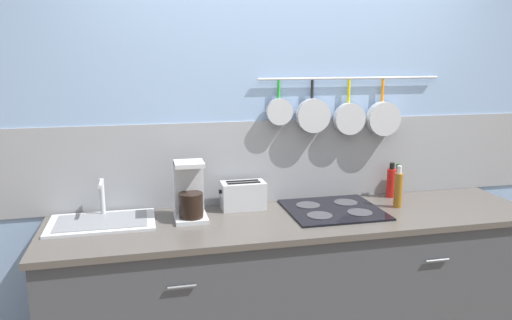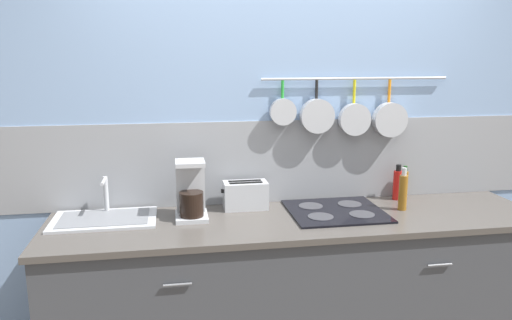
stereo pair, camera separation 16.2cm
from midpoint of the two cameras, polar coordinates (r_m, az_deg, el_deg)
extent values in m
cube|color=#84A3CC|center=(3.14, 1.39, 2.16)|extent=(7.20, 0.06, 2.60)
cube|color=gray|center=(3.16, 1.40, 0.00)|extent=(7.20, 0.07, 0.52)
cylinder|color=#B7BABF|center=(3.18, 9.32, 9.21)|extent=(1.19, 0.02, 0.02)
cylinder|color=green|center=(3.04, 1.08, 8.08)|extent=(0.02, 0.02, 0.11)
cylinder|color=#B7BABF|center=(3.03, 1.16, 5.53)|extent=(0.16, 0.04, 0.16)
cylinder|color=black|center=(3.10, 4.94, 8.07)|extent=(0.02, 0.02, 0.11)
cylinder|color=#B7BABF|center=(3.09, 5.04, 5.07)|extent=(0.21, 0.05, 0.21)
cylinder|color=gold|center=(3.19, 9.12, 7.79)|extent=(0.02, 0.02, 0.14)
cylinder|color=#B7BABF|center=(3.18, 9.19, 4.67)|extent=(0.20, 0.05, 0.20)
cylinder|color=orange|center=(3.28, 12.89, 7.78)|extent=(0.02, 0.02, 0.14)
cylinder|color=#B7BABF|center=(3.27, 12.98, 4.62)|extent=(0.22, 0.06, 0.22)
cube|color=#3F4247|center=(3.07, 3.14, -15.05)|extent=(2.80, 0.64, 0.89)
cylinder|color=slate|center=(2.54, -10.33, -14.09)|extent=(0.14, 0.01, 0.01)
cylinder|color=slate|center=(2.94, 18.53, -10.84)|extent=(0.14, 0.01, 0.01)
cube|color=#4C4742|center=(2.89, 3.25, -6.88)|extent=(2.84, 0.68, 0.03)
cube|color=#B7BABF|center=(2.92, -18.75, -6.80)|extent=(0.57, 0.36, 0.01)
cube|color=slate|center=(2.92, -18.76, -6.62)|extent=(0.49, 0.29, 0.00)
cylinder|color=#B7BABF|center=(3.02, -18.65, -4.11)|extent=(0.03, 0.03, 0.22)
cylinder|color=#B7BABF|center=(2.92, -18.91, -2.59)|extent=(0.02, 0.14, 0.02)
cube|color=#B7BABF|center=(2.87, -9.08, -6.54)|extent=(0.18, 0.21, 0.02)
cube|color=#B7BABF|center=(2.89, -9.28, -3.23)|extent=(0.16, 0.07, 0.33)
cylinder|color=black|center=(2.82, -9.09, -5.14)|extent=(0.14, 0.14, 0.14)
cube|color=#B7BABF|center=(2.80, -9.32, -0.45)|extent=(0.16, 0.16, 0.02)
cube|color=#B7BABF|center=(3.01, -3.02, -4.08)|extent=(0.26, 0.14, 0.16)
cube|color=black|center=(2.97, -2.95, -2.64)|extent=(0.20, 0.03, 0.00)
cube|color=black|center=(3.01, -3.12, -2.41)|extent=(0.20, 0.03, 0.00)
cube|color=black|center=(2.98, -5.67, -3.63)|extent=(0.02, 0.02, 0.02)
cube|color=black|center=(3.01, 7.29, -5.67)|extent=(0.55, 0.51, 0.01)
cylinder|color=#38383D|center=(2.88, 5.68, -6.32)|extent=(0.15, 0.15, 0.00)
cylinder|color=#38383D|center=(2.97, 10.24, -5.91)|extent=(0.15, 0.15, 0.00)
cylinder|color=#38383D|center=(3.06, 4.45, -5.16)|extent=(0.15, 0.15, 0.00)
cylinder|color=#38383D|center=(3.15, 8.77, -4.81)|extent=(0.15, 0.15, 0.00)
cylinder|color=#8C5919|center=(3.13, 14.52, -3.38)|extent=(0.05, 0.05, 0.21)
cylinder|color=beige|center=(3.10, 14.64, -1.08)|extent=(0.03, 0.03, 0.05)
cylinder|color=red|center=(3.34, 13.85, -2.58)|extent=(0.06, 0.06, 0.19)
cylinder|color=black|center=(3.32, 13.95, -0.68)|extent=(0.03, 0.03, 0.04)
cylinder|color=#8C5919|center=(3.41, 14.54, -2.49)|extent=(0.04, 0.04, 0.17)
cylinder|color=#194C19|center=(3.38, 14.63, -0.77)|extent=(0.02, 0.02, 0.04)
camera|label=1|loc=(0.08, -91.70, -0.36)|focal=35.00mm
camera|label=2|loc=(0.08, 88.30, 0.36)|focal=35.00mm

